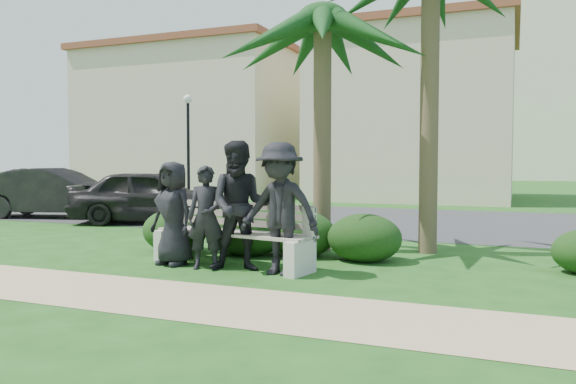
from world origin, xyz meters
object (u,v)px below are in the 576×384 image
object	(u,v)px
man_c	(240,206)
car_b	(56,193)
car_a	(151,196)
man_b	(206,217)
palm_left	(323,21)
street_lamp	(188,129)
man_a	(173,213)
park_bench	(232,238)
man_d	(280,209)

from	to	relation	value
man_c	car_b	bearing A→B (deg)	129.13
car_b	car_a	bearing A→B (deg)	-111.07
man_b	palm_left	size ratio (longest dim) A/B	0.31
palm_left	car_b	world-z (taller)	palm_left
street_lamp	man_b	world-z (taller)	street_lamp
car_b	man_a	bearing A→B (deg)	-141.10
park_bench	car_b	size ratio (longest dim) A/B	0.65
man_a	park_bench	bearing A→B (deg)	31.55
man_d	car_a	size ratio (longest dim) A/B	0.45
car_b	street_lamp	bearing A→B (deg)	-17.87
man_b	man_d	distance (m)	1.19
street_lamp	palm_left	world-z (taller)	palm_left
street_lamp	man_b	bearing A→B (deg)	-56.84
park_bench	palm_left	size ratio (longest dim) A/B	0.55
man_b	man_a	bearing A→B (deg)	153.21
park_bench	street_lamp	bearing A→B (deg)	135.19
street_lamp	car_b	world-z (taller)	street_lamp
park_bench	man_c	world-z (taller)	man_c
man_c	palm_left	world-z (taller)	palm_left
park_bench	man_d	distance (m)	1.14
man_a	man_c	world-z (taller)	man_c
street_lamp	man_d	bearing A→B (deg)	-53.04
street_lamp	man_d	world-z (taller)	street_lamp
man_c	car_a	world-z (taller)	man_c
man_d	man_c	bearing A→B (deg)	179.87
car_b	palm_left	bearing A→B (deg)	-124.05
palm_left	man_d	bearing A→B (deg)	-86.21
street_lamp	car_b	bearing A→B (deg)	-91.59
man_a	car_b	size ratio (longest dim) A/B	0.37
man_c	palm_left	distance (m)	3.90
park_bench	man_d	world-z (taller)	man_d
palm_left	car_b	size ratio (longest dim) A/B	1.17
man_b	man_c	size ratio (longest dim) A/B	0.81
park_bench	man_a	distance (m)	0.99
palm_left	car_b	distance (m)	10.13
man_b	car_b	distance (m)	9.64
park_bench	car_a	size ratio (longest dim) A/B	0.67
man_c	park_bench	bearing A→B (deg)	115.24
park_bench	man_d	size ratio (longest dim) A/B	1.49
palm_left	car_a	xyz separation A→B (m)	(-5.58, 2.62, -3.38)
park_bench	palm_left	xyz separation A→B (m)	(0.80, 1.97, 3.66)
man_a	man_b	xyz separation A→B (m)	(0.65, -0.10, -0.03)
park_bench	man_c	size ratio (longest dim) A/B	1.46
man_c	palm_left	bearing A→B (deg)	58.00
man_a	car_b	bearing A→B (deg)	158.87
car_a	street_lamp	bearing A→B (deg)	2.96
man_c	car_a	xyz separation A→B (m)	(-5.09, 4.89, -0.25)
man_b	car_b	bearing A→B (deg)	129.00
park_bench	car_b	world-z (taller)	car_b
man_a	car_b	xyz separation A→B (m)	(-7.43, 5.17, -0.09)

